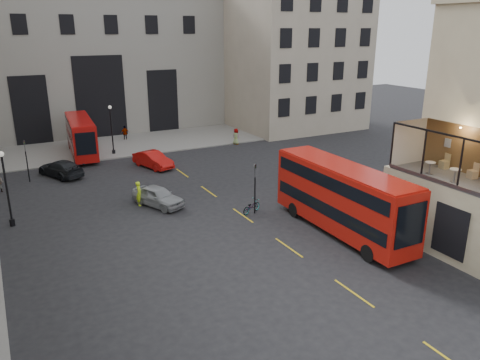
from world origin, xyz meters
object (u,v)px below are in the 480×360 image
car_c (61,168)px  bicycle (251,206)px  bus_near (342,196)px  cafe_chair_d (444,164)px  cafe_table_mid (455,173)px  car_b (153,160)px  cyclist (139,193)px  car_a (158,196)px  pedestrian_b (86,146)px  traffic_light_near (255,182)px  cafe_table_far (430,166)px  street_lamp_a (7,193)px  bus_far (81,135)px  pedestrian_d (236,136)px  traffic_light_far (26,156)px  pedestrian_c (125,133)px  street_lamp_b (112,133)px  cafe_chair_c (473,174)px

car_c → bicycle: car_c is taller
bus_near → cafe_chair_d: size_ratio=12.11×
cafe_table_mid → car_b: bearing=110.2°
cyclist → car_a: bearing=-105.4°
pedestrian_b → bus_near: bearing=-112.0°
traffic_light_near → cafe_table_far: 11.92m
car_b → cafe_chair_d: size_ratio=4.99×
car_a → cafe_chair_d: bearing=-68.5°
street_lamp_a → car_a: (10.21, -1.13, -1.62)m
bus_far → cafe_table_far: 36.02m
bicycle → car_a: bearing=29.0°
pedestrian_d → cafe_table_mid: cafe_table_mid is taller
traffic_light_far → pedestrian_c: traffic_light_far is taller
traffic_light_far → car_c: (2.77, 0.40, -1.67)m
traffic_light_near → pedestrian_c: traffic_light_near is taller
bicycle → bus_near: bearing=-170.7°
bus_near → cafe_table_far: (3.54, -3.68, 2.50)m
traffic_light_near → pedestrian_b: size_ratio=1.96×
street_lamp_b → car_b: size_ratio=1.11×
cafe_table_far → traffic_light_near: bearing=126.4°
traffic_light_far → cafe_chair_d: (22.67, -24.96, 2.47)m
bus_far → street_lamp_a: bearing=-114.7°
bus_far → bicycle: size_ratio=5.53×
pedestrian_b → cafe_chair_d: size_ratio=2.01×
car_b → car_a: bearing=-124.2°
traffic_light_near → pedestrian_b: traffic_light_near is taller
street_lamp_a → cafe_chair_c: (24.39, -17.19, 2.49)m
traffic_light_near → car_a: size_ratio=0.84×
traffic_light_far → street_lamp_b: street_lamp_b is taller
traffic_light_far → cafe_chair_c: 35.31m
cafe_chair_d → traffic_light_far: bearing=132.2°
car_c → pedestrian_c: size_ratio=2.87×
pedestrian_b → cafe_chair_c: size_ratio=2.05×
traffic_light_near → bus_far: bearing=109.0°
street_lamp_a → car_c: bearing=65.4°
street_lamp_a → car_c: street_lamp_a is taller
street_lamp_a → street_lamp_b: size_ratio=1.00×
car_a → cafe_chair_c: (14.18, -16.06, 4.11)m
street_lamp_a → cafe_table_far: (22.89, -15.35, 2.71)m
cafe_table_far → cafe_chair_c: cafe_chair_c is taller
car_c → cafe_chair_d: cafe_chair_d is taller
bus_far → pedestrian_c: bearing=38.2°
pedestrian_b → cafe_table_far: size_ratio=2.54×
cafe_table_mid → cafe_chair_c: 1.54m
traffic_light_far → cyclist: 12.56m
car_b → pedestrian_d: pedestrian_d is taller
street_lamp_a → cafe_chair_c: cafe_chair_c is taller
car_a → bicycle: car_a is taller
bus_near → cafe_table_far: 5.69m
pedestrian_c → cafe_chair_c: cafe_chair_c is taller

